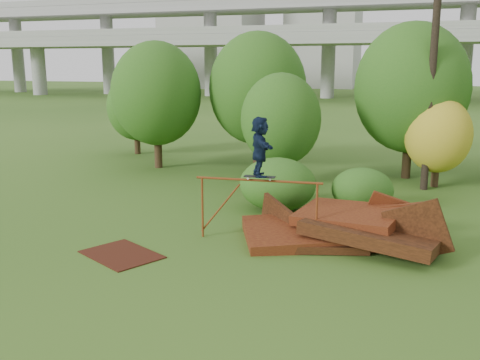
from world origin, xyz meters
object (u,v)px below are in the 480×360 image
(skater, at_px, (260,147))
(flat_plate, at_px, (122,254))
(utility_pole, at_px, (433,57))
(scrap_pile, at_px, (342,230))

(skater, distance_m, flat_plate, 4.57)
(skater, relative_size, utility_pole, 0.16)
(skater, relative_size, flat_plate, 0.81)
(flat_plate, height_order, utility_pole, utility_pole)
(scrap_pile, height_order, flat_plate, scrap_pile)
(scrap_pile, xyz_separation_m, skater, (-2.17, -0.61, 2.28))
(scrap_pile, distance_m, flat_plate, 5.92)
(scrap_pile, relative_size, flat_plate, 2.97)
(skater, distance_m, utility_pole, 9.43)
(scrap_pile, bearing_deg, skater, -164.17)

